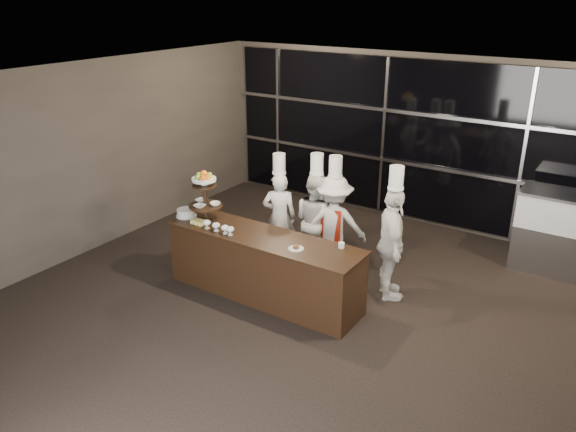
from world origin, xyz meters
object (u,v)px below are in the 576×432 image
Objects in this scene: chef_c at (334,224)px; chef_d at (391,243)px; buffet_counter at (264,266)px; display_case at (572,231)px; chef_b at (316,220)px; chef_a at (279,215)px; display_stand at (205,192)px; layer_cake at (186,213)px.

chef_d reaches higher than chef_c.
display_case is (3.38, 3.06, 0.22)m from buffet_counter.
chef_b is at bearing 84.65° from buffet_counter.
chef_b reaches higher than chef_a.
display_stand is 0.50m from layer_cake.
chef_d is at bearing 21.01° from display_stand.
layer_cake is at bearing -139.37° from chef_b.
buffet_counter is 4.56m from display_case.
buffet_counter is at bearing -108.69° from chef_c.
chef_a is (0.53, 1.08, -0.59)m from display_stand.
chef_d reaches higher than chef_b.
display_stand is 0.41× the size of chef_c.
display_case is at bearing 31.86° from chef_c.
display_stand reaches higher than buffet_counter.
chef_c reaches higher than display_stand.
display_stand is 0.39× the size of chef_d.
display_case is at bearing 27.22° from chef_a.
display_stand is at bearing 8.31° from layer_cake.
display_case is 0.81× the size of chef_d.
chef_d is (2.79, 0.99, -0.16)m from layer_cake.
chef_a reaches higher than layer_cake.
chef_c is (0.88, 0.13, 0.01)m from chef_a.
buffet_counter is 1.31m from chef_c.
chef_c is 1.07m from chef_d.
display_case is at bearing 42.13° from buffet_counter.
display_case is at bearing 33.34° from layer_cake.
chef_d is at bearing -14.72° from chef_c.
buffet_counter is 1.84× the size of display_case.
display_stand is at bearing -158.99° from chef_d.
buffet_counter is 3.81× the size of display_stand.
display_case is 2.87m from chef_d.
buffet_counter is at bearing 0.01° from display_stand.
layer_cake is 0.17× the size of chef_b.
chef_d is (1.33, -0.26, 0.05)m from chef_b.
layer_cake is 2.96m from chef_d.
buffet_counter is 1.24m from chef_b.
chef_b is 0.30m from chef_c.
chef_d is at bearing -10.97° from chef_b.
chef_a is at bearing -171.34° from chef_c.
chef_a is 0.59m from chef_b.
chef_a is at bearing 52.25° from layer_cake.
layer_cake is at bearing -171.69° from display_stand.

